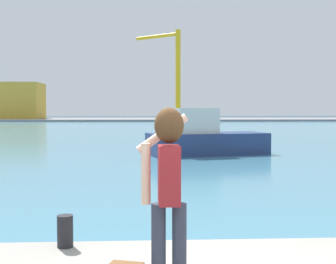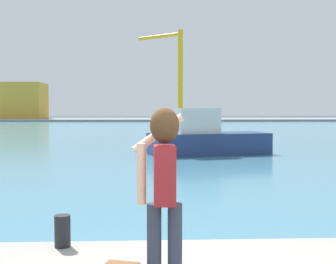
% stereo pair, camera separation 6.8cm
% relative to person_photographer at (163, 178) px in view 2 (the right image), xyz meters
% --- Properties ---
extents(ground_plane, '(220.00, 220.00, 0.00)m').
position_rel_person_photographer_xyz_m(ground_plane, '(0.48, 49.58, -1.67)').
color(ground_plane, '#334751').
extents(harbor_water, '(140.00, 100.00, 0.02)m').
position_rel_person_photographer_xyz_m(harbor_water, '(0.48, 51.58, -1.66)').
color(harbor_water, teal).
rests_on(harbor_water, ground_plane).
extents(far_shore_dock, '(140.00, 20.00, 0.41)m').
position_rel_person_photographer_xyz_m(far_shore_dock, '(0.48, 91.58, -1.47)').
color(far_shore_dock, gray).
rests_on(far_shore_dock, ground_plane).
extents(person_photographer, '(0.52, 0.55, 1.74)m').
position_rel_person_photographer_xyz_m(person_photographer, '(0.00, 0.00, 0.00)').
color(person_photographer, '#2D3342').
rests_on(person_photographer, quay_promenade).
extents(harbor_bollard, '(0.20, 0.20, 0.40)m').
position_rel_person_photographer_xyz_m(harbor_bollard, '(-1.22, 1.35, -0.87)').
color(harbor_bollard, black).
rests_on(harbor_bollard, quay_promenade).
extents(boat_moored, '(6.43, 3.78, 2.37)m').
position_rel_person_photographer_xyz_m(boat_moored, '(2.85, 18.62, -0.82)').
color(boat_moored, navy).
rests_on(boat_moored, harbor_water).
extents(warehouse_left, '(10.03, 8.93, 7.50)m').
position_rel_person_photographer_xyz_m(warehouse_left, '(-26.89, 91.83, 2.49)').
color(warehouse_left, gold).
rests_on(warehouse_left, far_shore_dock).
extents(port_crane, '(8.75, 7.30, 17.42)m').
position_rel_person_photographer_xyz_m(port_crane, '(5.46, 84.34, 9.23)').
color(port_crane, yellow).
rests_on(port_crane, far_shore_dock).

